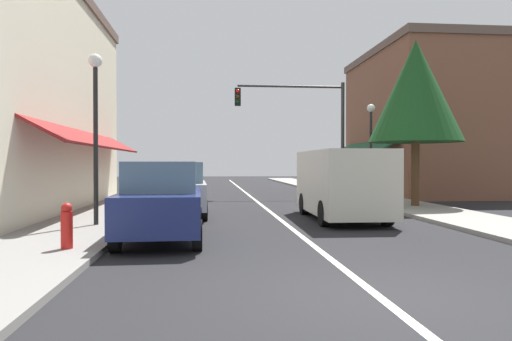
% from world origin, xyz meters
% --- Properties ---
extents(ground_plane, '(80.00, 80.00, 0.00)m').
position_xyz_m(ground_plane, '(0.00, 18.00, 0.00)').
color(ground_plane, black).
extents(sidewalk_left, '(2.60, 56.00, 0.12)m').
position_xyz_m(sidewalk_left, '(-5.50, 18.00, 0.06)').
color(sidewalk_left, gray).
rests_on(sidewalk_left, ground).
extents(sidewalk_right, '(2.60, 56.00, 0.12)m').
position_xyz_m(sidewalk_right, '(5.50, 18.00, 0.06)').
color(sidewalk_right, gray).
rests_on(sidewalk_right, ground).
extents(lane_center_stripe, '(0.14, 52.00, 0.01)m').
position_xyz_m(lane_center_stripe, '(0.00, 18.00, 0.00)').
color(lane_center_stripe, silver).
rests_on(lane_center_stripe, ground).
extents(storefront_left_block, '(5.44, 14.20, 8.16)m').
position_xyz_m(storefront_left_block, '(-8.86, 12.00, 4.08)').
color(storefront_left_block, beige).
rests_on(storefront_left_block, ground).
extents(storefront_right_block, '(7.07, 10.20, 8.02)m').
position_xyz_m(storefront_right_block, '(9.68, 20.00, 4.01)').
color(storefront_right_block, brown).
rests_on(storefront_right_block, ground).
extents(parked_car_nearest_left, '(1.84, 4.13, 1.77)m').
position_xyz_m(parked_car_nearest_left, '(-3.24, 5.02, 0.88)').
color(parked_car_nearest_left, navy).
rests_on(parked_car_nearest_left, ground).
extents(parked_car_second_left, '(1.88, 4.15, 1.77)m').
position_xyz_m(parked_car_second_left, '(-3.15, 9.97, 0.88)').
color(parked_car_second_left, '#B7BABF').
rests_on(parked_car_second_left, ground).
extents(van_in_lane, '(2.08, 5.22, 2.12)m').
position_xyz_m(van_in_lane, '(1.88, 8.61, 1.15)').
color(van_in_lane, beige).
rests_on(van_in_lane, ground).
extents(traffic_signal_mast_arm, '(5.75, 0.50, 5.95)m').
position_xyz_m(traffic_signal_mast_arm, '(2.84, 18.67, 4.10)').
color(traffic_signal_mast_arm, '#333333').
rests_on(traffic_signal_mast_arm, ground).
extents(street_lamp_left_near, '(0.36, 0.36, 4.61)m').
position_xyz_m(street_lamp_left_near, '(-5.15, 7.13, 3.12)').
color(street_lamp_left_near, black).
rests_on(street_lamp_left_near, ground).
extents(street_lamp_right_mid, '(0.36, 0.36, 4.40)m').
position_xyz_m(street_lamp_right_mid, '(5.09, 15.17, 3.00)').
color(street_lamp_right_mid, black).
rests_on(street_lamp_right_mid, ground).
extents(tree_right_near, '(3.53, 3.53, 6.43)m').
position_xyz_m(tree_right_near, '(5.65, 11.75, 4.47)').
color(tree_right_near, '#4C331E').
rests_on(tree_right_near, ground).
extents(fire_hydrant, '(0.22, 0.22, 0.87)m').
position_xyz_m(fire_hydrant, '(-4.87, 3.51, 0.55)').
color(fire_hydrant, red).
rests_on(fire_hydrant, ground).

